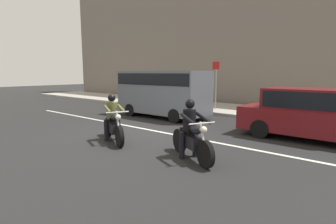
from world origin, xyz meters
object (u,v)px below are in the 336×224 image
parked_van_slate_gray (163,91)px  street_sign_post (216,80)px  motorcycle_with_rider_olive (113,122)px  motorcycle_with_rider_black_leather (191,135)px  parked_sedan_maroon (309,114)px  pedestrian_bystander (202,89)px

parked_van_slate_gray → street_sign_post: street_sign_post is taller
motorcycle_with_rider_olive → motorcycle_with_rider_black_leather: size_ratio=1.07×
parked_sedan_maroon → parked_van_slate_gray: (-6.77, 0.35, 0.47)m
parked_van_slate_gray → street_sign_post: size_ratio=1.72×
street_sign_post → parked_sedan_maroon: bearing=-33.9°
street_sign_post → pedestrian_bystander: bearing=143.5°
motorcycle_with_rider_black_leather → pedestrian_bystander: (-5.64, 9.34, 0.50)m
parked_van_slate_gray → street_sign_post: (1.01, 3.52, 0.45)m
parked_van_slate_gray → street_sign_post: bearing=74.0°
street_sign_post → pedestrian_bystander: 2.25m
street_sign_post → pedestrian_bystander: size_ratio=1.61×
pedestrian_bystander → motorcycle_with_rider_olive: bearing=-74.5°
parked_van_slate_gray → street_sign_post: 3.69m
motorcycle_with_rider_black_leather → parked_sedan_maroon: 4.59m
motorcycle_with_rider_olive → pedestrian_bystander: (-2.63, 9.48, 0.50)m
parked_van_slate_gray → pedestrian_bystander: (-0.72, 4.79, -0.21)m
parked_van_slate_gray → motorcycle_with_rider_olive: bearing=-67.8°
motorcycle_with_rider_olive → pedestrian_bystander: bearing=105.5°
motorcycle_with_rider_olive → parked_sedan_maroon: bearing=41.7°
motorcycle_with_rider_olive → motorcycle_with_rider_black_leather: (3.01, 0.14, 0.01)m
parked_sedan_maroon → street_sign_post: 7.00m
motorcycle_with_rider_black_leather → parked_sedan_maroon: size_ratio=0.42×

